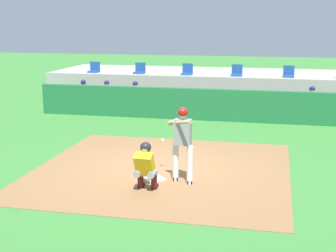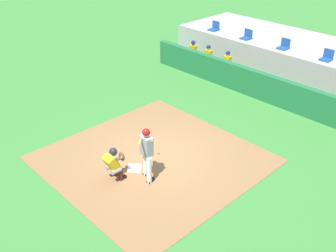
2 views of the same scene
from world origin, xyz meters
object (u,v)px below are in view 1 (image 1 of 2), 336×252
(dugout_player_0, at_px, (83,95))
(stadium_seat_2, at_px, (187,72))
(home_plate, at_px, (154,179))
(dugout_player_3, at_px, (312,103))
(stadium_seat_4, at_px, (289,74))
(catcher_crouched, at_px, (146,164))
(batter_at_plate, at_px, (182,140))
(stadium_seat_3, at_px, (237,73))
(dugout_player_2, at_px, (134,97))
(stadium_seat_1, at_px, (140,70))
(dugout_player_1, at_px, (106,96))
(stadium_seat_0, at_px, (94,69))

(dugout_player_0, relative_size, stadium_seat_2, 2.71)
(home_plate, height_order, stadium_seat_2, stadium_seat_2)
(dugout_player_3, distance_m, stadium_seat_4, 2.37)
(home_plate, relative_size, catcher_crouched, 0.23)
(batter_at_plate, distance_m, stadium_seat_3, 10.25)
(home_plate, distance_m, dugout_player_3, 9.14)
(dugout_player_2, bearing_deg, batter_at_plate, -66.31)
(batter_at_plate, height_order, dugout_player_3, batter_at_plate)
(home_plate, relative_size, dugout_player_3, 0.34)
(stadium_seat_1, xyz_separation_m, stadium_seat_3, (4.33, 0.00, 0.00))
(home_plate, distance_m, catcher_crouched, 0.96)
(batter_at_plate, height_order, dugout_player_2, batter_at_plate)
(dugout_player_0, xyz_separation_m, stadium_seat_4, (8.43, 2.03, 0.86))
(home_plate, bearing_deg, batter_at_plate, -3.88)
(dugout_player_3, xyz_separation_m, stadium_seat_1, (-7.36, 2.03, 0.86))
(home_plate, relative_size, dugout_player_0, 0.34)
(dugout_player_2, distance_m, stadium_seat_3, 4.56)
(dugout_player_1, bearing_deg, catcher_crouched, -65.09)
(home_plate, xyz_separation_m, dugout_player_1, (-4.14, 8.14, 0.65))
(stadium_seat_0, bearing_deg, stadium_seat_4, 0.00)
(home_plate, distance_m, stadium_seat_1, 10.79)
(dugout_player_3, relative_size, stadium_seat_3, 2.71)
(stadium_seat_2, bearing_deg, dugout_player_3, -21.41)
(home_plate, xyz_separation_m, stadium_seat_2, (-1.08, 10.18, 1.51))
(dugout_player_3, xyz_separation_m, stadium_seat_4, (-0.86, 2.03, 0.86))
(dugout_player_0, relative_size, stadium_seat_1, 2.71)
(stadium_seat_2, bearing_deg, stadium_seat_0, 180.00)
(catcher_crouched, relative_size, stadium_seat_2, 3.95)
(dugout_player_1, relative_size, dugout_player_3, 1.00)
(dugout_player_2, distance_m, stadium_seat_0, 3.35)
(catcher_crouched, distance_m, dugout_player_3, 9.81)
(batter_at_plate, relative_size, stadium_seat_2, 3.76)
(stadium_seat_2, bearing_deg, stadium_seat_4, 0.00)
(batter_at_plate, xyz_separation_m, stadium_seat_0, (-6.11, 10.23, 0.50))
(dugout_player_0, height_order, dugout_player_3, same)
(home_plate, xyz_separation_m, stadium_seat_3, (1.08, 10.18, 1.51))
(catcher_crouched, bearing_deg, dugout_player_2, 108.05)
(dugout_player_0, height_order, stadium_seat_3, stadium_seat_3)
(dugout_player_0, xyz_separation_m, stadium_seat_2, (4.10, 2.03, 0.86))
(dugout_player_3, distance_m, stadium_seat_2, 5.64)
(stadium_seat_1, bearing_deg, home_plate, -72.29)
(stadium_seat_3, bearing_deg, stadium_seat_0, 180.00)
(stadium_seat_3, bearing_deg, dugout_player_2, -152.96)
(dugout_player_1, bearing_deg, stadium_seat_2, 33.66)
(home_plate, bearing_deg, dugout_player_0, 122.46)
(dugout_player_2, height_order, stadium_seat_0, stadium_seat_0)
(dugout_player_1, bearing_deg, dugout_player_3, 0.00)
(dugout_player_0, distance_m, stadium_seat_0, 2.22)
(dugout_player_1, relative_size, stadium_seat_1, 2.71)
(catcher_crouched, height_order, stadium_seat_1, stadium_seat_1)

